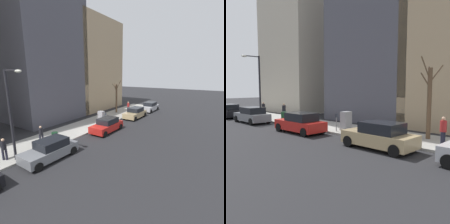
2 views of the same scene
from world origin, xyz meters
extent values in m
plane|color=#232326|center=(0.00, 0.00, 0.00)|extent=(120.00, 120.00, 0.00)
cube|color=#9E9B93|center=(2.00, 0.00, 0.07)|extent=(4.00, 36.00, 0.15)
cylinder|color=black|center=(-2.10, -12.17, 0.32)|extent=(0.23, 0.64, 0.64)
cube|color=tan|center=(-1.23, -8.06, 0.57)|extent=(1.89, 4.24, 0.70)
cube|color=black|center=(-1.24, -8.26, 1.22)|extent=(1.65, 2.24, 0.60)
cylinder|color=black|center=(-2.05, -6.49, 0.32)|extent=(0.23, 0.64, 0.64)
cylinder|color=black|center=(-0.35, -6.53, 0.32)|extent=(0.23, 0.64, 0.64)
cylinder|color=black|center=(-2.12, -9.59, 0.32)|extent=(0.23, 0.64, 0.64)
cylinder|color=black|center=(-0.42, -9.63, 0.32)|extent=(0.23, 0.64, 0.64)
cube|color=red|center=(-1.25, -0.90, 0.57)|extent=(1.81, 4.21, 0.70)
cube|color=black|center=(-1.24, -1.10, 1.22)|extent=(1.61, 2.20, 0.60)
cylinder|color=black|center=(-2.10, 0.65, 0.32)|extent=(0.22, 0.64, 0.64)
cylinder|color=black|center=(-0.40, 0.65, 0.32)|extent=(0.22, 0.64, 0.64)
cylinder|color=black|center=(-2.09, -2.45, 0.32)|extent=(0.22, 0.64, 0.64)
cylinder|color=black|center=(-0.39, -2.45, 0.32)|extent=(0.22, 0.64, 0.64)
cube|color=slate|center=(-1.26, 6.65, 0.57)|extent=(1.87, 4.23, 0.70)
cube|color=black|center=(-1.26, 6.45, 1.22)|extent=(1.64, 2.23, 0.60)
cylinder|color=black|center=(-2.08, 8.22, 0.32)|extent=(0.23, 0.64, 0.64)
cylinder|color=black|center=(-0.38, 8.19, 0.32)|extent=(0.23, 0.64, 0.64)
cylinder|color=black|center=(-2.13, 5.12, 0.32)|extent=(0.23, 0.64, 0.64)
cylinder|color=black|center=(-0.44, 5.09, 0.32)|extent=(0.23, 0.64, 0.64)
cube|color=black|center=(-1.24, 12.41, 0.57)|extent=(1.87, 4.23, 0.70)
cube|color=black|center=(-1.24, 12.21, 1.22)|extent=(1.64, 2.23, 0.60)
cylinder|color=black|center=(-0.36, 13.95, 0.32)|extent=(0.23, 0.64, 0.64)
cylinder|color=black|center=(-0.41, 10.85, 0.32)|extent=(0.23, 0.64, 0.64)
cylinder|color=slate|center=(0.45, -3.09, 0.68)|extent=(0.07, 0.07, 1.05)
cube|color=#2D333D|center=(0.45, -3.09, 1.35)|extent=(0.14, 0.10, 0.30)
cube|color=#A8A399|center=(1.30, -3.29, 0.24)|extent=(0.83, 0.61, 0.18)
cube|color=#939399|center=(1.30, -3.29, 0.96)|extent=(0.75, 0.55, 1.25)
cylinder|color=black|center=(0.55, 8.27, 3.40)|extent=(0.18, 0.18, 6.50)
cylinder|color=black|center=(-0.25, 8.27, 6.55)|extent=(1.60, 0.10, 0.10)
ellipsoid|color=beige|center=(-1.05, 8.27, 6.50)|extent=(0.56, 0.32, 0.20)
cylinder|color=brown|center=(2.60, -9.17, 2.40)|extent=(0.28, 0.28, 4.49)
cylinder|color=brown|center=(2.59, -8.88, 3.88)|extent=(0.11, 0.66, 0.96)
cylinder|color=brown|center=(2.16, -9.08, 4.57)|extent=(0.94, 0.28, 1.47)
cylinder|color=brown|center=(2.89, -9.01, 4.35)|extent=(0.63, 0.43, 0.84)
cylinder|color=brown|center=(2.96, -9.41, 4.26)|extent=(0.78, 0.57, 1.15)
cylinder|color=#14381E|center=(0.90, 4.43, 0.60)|extent=(0.56, 0.56, 0.90)
cylinder|color=#1E1E2D|center=(1.10, -10.64, 0.56)|extent=(0.16, 0.16, 0.82)
cylinder|color=#1E1E2D|center=(1.34, -10.65, 0.56)|extent=(0.16, 0.16, 0.82)
cylinder|color=#A52323|center=(1.22, -10.64, 1.28)|extent=(0.36, 0.36, 0.62)
sphere|color=tan|center=(1.22, -10.64, 1.70)|extent=(0.22, 0.22, 0.22)
cylinder|color=#1E1E2D|center=(1.63, 5.46, 0.56)|extent=(0.16, 0.16, 0.82)
cylinder|color=#1E1E2D|center=(1.45, 5.31, 0.56)|extent=(0.16, 0.16, 0.82)
cylinder|color=black|center=(1.54, 5.39, 1.28)|extent=(0.36, 0.36, 0.62)
sphere|color=tan|center=(1.54, 5.39, 1.70)|extent=(0.22, 0.22, 0.22)
cylinder|color=#1E1E2D|center=(1.06, 8.67, 0.56)|extent=(0.16, 0.16, 0.82)
cylinder|color=#1E1E2D|center=(1.25, 8.81, 0.56)|extent=(0.16, 0.16, 0.82)
cylinder|color=black|center=(1.15, 8.74, 1.28)|extent=(0.36, 0.36, 0.62)
sphere|color=tan|center=(1.15, 8.74, 1.70)|extent=(0.22, 0.22, 0.22)
cube|color=#4C4C56|center=(10.30, -1.11, 8.96)|extent=(9.59, 9.59, 17.93)
cube|color=#BCB29E|center=(10.24, 12.75, 13.99)|extent=(9.47, 9.47, 27.97)
camera|label=1|loc=(-11.84, 14.31, 6.40)|focal=28.00mm
camera|label=2|loc=(-12.66, -15.93, 3.45)|focal=40.00mm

